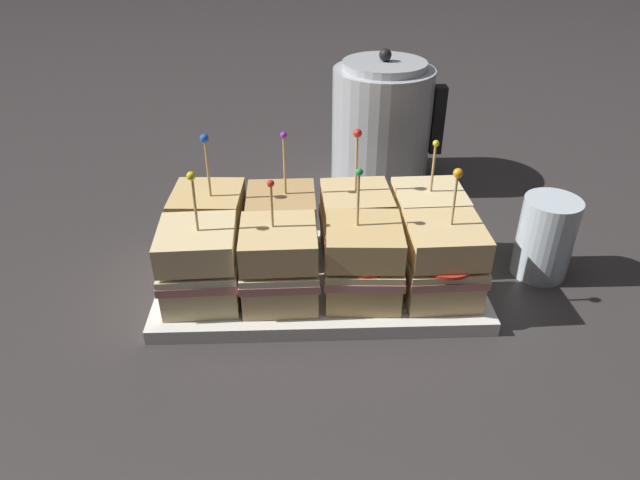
% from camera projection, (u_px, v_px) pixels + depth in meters
% --- Properties ---
extents(ground_plane, '(6.00, 6.00, 0.00)m').
position_uv_depth(ground_plane, '(320.00, 285.00, 0.75)').
color(ground_plane, '#383333').
extents(serving_platter, '(0.41, 0.22, 0.02)m').
position_uv_depth(serving_platter, '(320.00, 279.00, 0.74)').
color(serving_platter, white).
rests_on(serving_platter, ground_plane).
extents(sandwich_front_far_left, '(0.10, 0.10, 0.17)m').
position_uv_depth(sandwich_front_far_left, '(200.00, 265.00, 0.67)').
color(sandwich_front_far_left, beige).
rests_on(sandwich_front_far_left, serving_platter).
extents(sandwich_front_center_left, '(0.09, 0.09, 0.15)m').
position_uv_depth(sandwich_front_center_left, '(279.00, 265.00, 0.67)').
color(sandwich_front_center_left, '#DBB77A').
rests_on(sandwich_front_center_left, serving_platter).
extents(sandwich_front_center_right, '(0.10, 0.10, 0.17)m').
position_uv_depth(sandwich_front_center_right, '(363.00, 262.00, 0.67)').
color(sandwich_front_center_right, tan).
rests_on(sandwich_front_center_right, serving_platter).
extents(sandwich_front_far_right, '(0.09, 0.10, 0.17)m').
position_uv_depth(sandwich_front_far_right, '(442.00, 261.00, 0.67)').
color(sandwich_front_far_right, '#DBB77A').
rests_on(sandwich_front_far_right, serving_platter).
extents(sandwich_back_far_left, '(0.10, 0.10, 0.18)m').
position_uv_depth(sandwich_back_far_left, '(210.00, 225.00, 0.74)').
color(sandwich_back_far_left, tan).
rests_on(sandwich_back_far_left, serving_platter).
extents(sandwich_back_center_left, '(0.09, 0.09, 0.17)m').
position_uv_depth(sandwich_back_center_left, '(282.00, 225.00, 0.75)').
color(sandwich_back_center_left, tan).
rests_on(sandwich_back_center_left, serving_platter).
extents(sandwich_back_center_right, '(0.10, 0.10, 0.18)m').
position_uv_depth(sandwich_back_center_right, '(356.00, 223.00, 0.75)').
color(sandwich_back_center_right, '#DBB77A').
rests_on(sandwich_back_center_right, serving_platter).
extents(sandwich_back_far_right, '(0.09, 0.09, 0.16)m').
position_uv_depth(sandwich_back_far_right, '(427.00, 222.00, 0.76)').
color(sandwich_back_far_right, beige).
rests_on(sandwich_back_far_right, serving_platter).
extents(kettle_steel, '(0.19, 0.17, 0.23)m').
position_uv_depth(kettle_steel, '(382.00, 124.00, 0.97)').
color(kettle_steel, '#B7BABF').
rests_on(kettle_steel, ground_plane).
extents(drinking_glass, '(0.07, 0.07, 0.11)m').
position_uv_depth(drinking_glass, '(545.00, 237.00, 0.74)').
color(drinking_glass, silver).
rests_on(drinking_glass, ground_plane).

